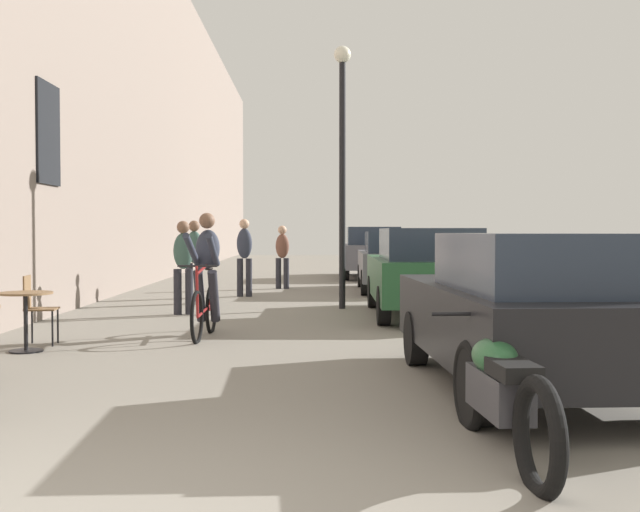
{
  "coord_description": "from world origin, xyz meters",
  "views": [
    {
      "loc": [
        1.17,
        -3.46,
        1.45
      ],
      "look_at": [
        1.45,
        16.91,
        0.8
      ],
      "focal_mm": 43.59,
      "sensor_mm": 36.0,
      "label": 1
    }
  ],
  "objects": [
    {
      "name": "pedestrian_far",
      "position": [
        -0.27,
        13.81,
        0.97
      ],
      "size": [
        0.36,
        0.27,
        1.73
      ],
      "color": "#26262D",
      "rests_on": "ground_plane"
    },
    {
      "name": "pedestrian_furthest",
      "position": [
        0.49,
        16.14,
        0.9
      ],
      "size": [
        0.36,
        0.28,
        1.6
      ],
      "color": "#26262D",
      "rests_on": "ground_plane"
    },
    {
      "name": "parked_car_third",
      "position": [
        3.25,
        15.22,
        0.75
      ],
      "size": [
        1.84,
        4.13,
        1.45
      ],
      "color": "#595960",
      "rests_on": "ground_plane"
    },
    {
      "name": "street_lamp",
      "position": [
        1.79,
        11.07,
        3.11
      ],
      "size": [
        0.32,
        0.32,
        4.9
      ],
      "color": "black",
      "rests_on": "ground_plane"
    },
    {
      "name": "building_facade_left",
      "position": [
        -3.45,
        14.0,
        4.99
      ],
      "size": [
        0.54,
        68.0,
        9.98
      ],
      "color": "gray",
      "rests_on": "ground_plane"
    },
    {
      "name": "cyclist_on_bicycle",
      "position": [
        -0.26,
        7.26,
        0.81
      ],
      "size": [
        0.52,
        1.76,
        1.74
      ],
      "color": "black",
      "rests_on": "ground_plane"
    },
    {
      "name": "parked_motorcycle",
      "position": [
        2.41,
        1.54,
        0.4
      ],
      "size": [
        0.62,
        2.15,
        0.92
      ],
      "color": "black",
      "rests_on": "ground_plane"
    },
    {
      "name": "cafe_chair_far_toward_street",
      "position": [
        -2.32,
        6.46,
        0.52
      ],
      "size": [
        0.42,
        0.42,
        0.89
      ],
      "color": "black",
      "rests_on": "ground_plane"
    },
    {
      "name": "parked_car_fourth",
      "position": [
        3.13,
        20.79,
        0.82
      ],
      "size": [
        1.99,
        4.51,
        1.58
      ],
      "color": "#595960",
      "rests_on": "ground_plane"
    },
    {
      "name": "pedestrian_near",
      "position": [
        -1.02,
        10.08,
        0.92
      ],
      "size": [
        0.37,
        0.29,
        1.63
      ],
      "color": "#26262D",
      "rests_on": "ground_plane"
    },
    {
      "name": "parked_car_nearest",
      "position": [
        3.14,
        3.49,
        0.74
      ],
      "size": [
        1.82,
        4.09,
        1.44
      ],
      "color": "black",
      "rests_on": "ground_plane"
    },
    {
      "name": "pedestrian_mid",
      "position": [
        -1.13,
        12.1,
        0.94
      ],
      "size": [
        0.36,
        0.27,
        1.67
      ],
      "color": "#26262D",
      "rests_on": "ground_plane"
    },
    {
      "name": "parked_car_second",
      "position": [
        3.15,
        9.72,
        0.78
      ],
      "size": [
        1.87,
        4.26,
        1.5
      ],
      "color": "#23512D",
      "rests_on": "ground_plane"
    },
    {
      "name": "cafe_table_far",
      "position": [
        -2.25,
        5.9,
        0.52
      ],
      "size": [
        0.64,
        0.64,
        0.72
      ],
      "color": "black",
      "rests_on": "ground_plane"
    }
  ]
}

